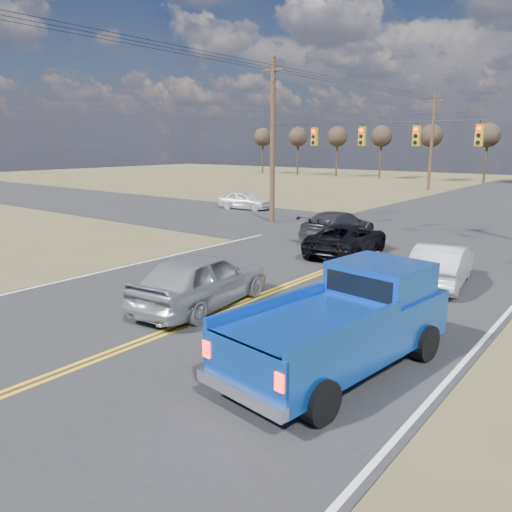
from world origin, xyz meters
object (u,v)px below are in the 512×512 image
Objects in this scene: pickup_truck at (345,323)px; silver_suv at (202,279)px; black_suv at (347,239)px; dgrey_car_queue at (338,226)px; white_car_queue at (442,264)px; cross_car_west at (245,200)px.

silver_suv is (-5.56, 1.20, -0.21)m from pickup_truck.
black_suv is 1.00× the size of dgrey_car_queue.
silver_suv is at bearing 45.79° from white_car_queue.
white_car_queue reaches higher than cross_car_west.
black_suv is (-5.56, 10.54, -0.36)m from pickup_truck.
white_car_queue is (4.99, 6.97, -0.12)m from silver_suv.
black_suv is at bearing 126.36° from dgrey_car_queue.
dgrey_car_queue is at bearing 126.95° from pickup_truck.
cross_car_west is at bearing 141.43° from pickup_truck.
dgrey_car_queue is at bearing -87.55° from silver_suv.
silver_suv is at bearing 83.07° from black_suv.
dgrey_car_queue is (-2.08, 12.24, -0.12)m from silver_suv.
black_suv is 5.53m from white_car_queue.
black_suv is 16.57m from cross_car_west.
black_suv is 3.57m from dgrey_car_queue.
pickup_truck is 1.19× the size of dgrey_car_queue.
silver_suv is 8.57m from white_car_queue.
pickup_truck is at bearing 120.30° from dgrey_car_queue.
pickup_truck is 8.20m from white_car_queue.
silver_suv is 9.34m from black_suv.
pickup_truck is 27.68m from cross_car_west.
silver_suv reaches higher than white_car_queue.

